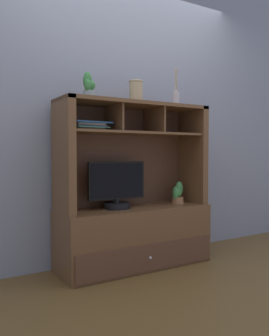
# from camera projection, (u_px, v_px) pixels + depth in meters

# --- Properties ---
(floor_plane) EXTENTS (6.00, 6.00, 0.02)m
(floor_plane) POSITION_uv_depth(u_px,v_px,m) (135.00, 267.00, 3.06)
(floor_plane) COLOR brown
(floor_plane) RESTS_ON ground
(back_wall) EXTENTS (6.00, 0.02, 2.80)m
(back_wall) POSITION_uv_depth(u_px,v_px,m) (120.00, 106.00, 3.22)
(back_wall) COLOR gray
(back_wall) RESTS_ON ground
(media_console) EXTENTS (1.33, 0.49, 1.40)m
(media_console) POSITION_uv_depth(u_px,v_px,m) (134.00, 216.00, 3.05)
(media_console) COLOR brown
(media_console) RESTS_ON ground
(tv_monitor) EXTENTS (0.52, 0.23, 0.39)m
(tv_monitor) POSITION_uv_depth(u_px,v_px,m) (117.00, 188.00, 2.96)
(tv_monitor) COLOR black
(tv_monitor) RESTS_ON media_console
(potted_orchid) EXTENTS (0.12, 0.12, 0.20)m
(potted_orchid) POSITION_uv_depth(u_px,v_px,m) (178.00, 194.00, 3.27)
(potted_orchid) COLOR #A87147
(potted_orchid) RESTS_ON media_console
(magazine_stack_left) EXTENTS (0.34, 0.30, 0.07)m
(magazine_stack_left) POSITION_uv_depth(u_px,v_px,m) (87.00, 126.00, 2.81)
(magazine_stack_left) COLOR #988263
(magazine_stack_left) RESTS_ON media_console
(diffuser_bottle) EXTENTS (0.07, 0.07, 0.35)m
(diffuser_bottle) POSITION_uv_depth(u_px,v_px,m) (176.00, 99.00, 3.21)
(diffuser_bottle) COLOR #B7AFB8
(diffuser_bottle) RESTS_ON media_console
(potted_succulent) EXTENTS (0.11, 0.11, 0.21)m
(potted_succulent) POSITION_uv_depth(u_px,v_px,m) (89.00, 87.00, 2.75)
(potted_succulent) COLOR gray
(potted_succulent) RESTS_ON media_console
(ceramic_vase) EXTENTS (0.12, 0.12, 0.19)m
(ceramic_vase) POSITION_uv_depth(u_px,v_px,m) (136.00, 92.00, 2.97)
(ceramic_vase) COLOR tan
(ceramic_vase) RESTS_ON media_console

